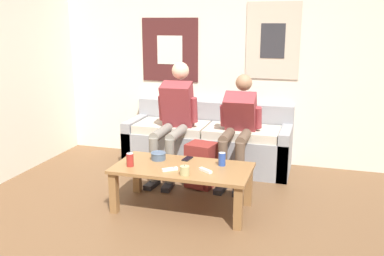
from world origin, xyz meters
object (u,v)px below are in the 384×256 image
Objects in this scene: ceramic_bowl at (158,155)px; game_controller_near_left at (170,169)px; coffee_table at (182,173)px; game_controller_near_right at (206,170)px; couch at (208,143)px; backpack at (201,166)px; cell_phone at (187,159)px; person_seated_adult at (174,115)px; pillar_candle at (185,171)px; drink_can_red at (130,160)px; person_seated_teen at (238,123)px; drink_can_blue at (222,159)px.

ceramic_bowl reaches higher than game_controller_near_left.
coffee_table is at bearing 61.07° from game_controller_near_left.
game_controller_near_left is 0.98× the size of game_controller_near_right.
backpack is (0.10, -0.66, -0.06)m from couch.
couch is at bearing 93.46° from cell_phone.
person_seated_adult reaches higher than game_controller_near_right.
person_seated_adult is at bearing -130.93° from couch.
couch reaches higher than pillar_candle.
couch is at bearing 74.62° from drink_can_red.
person_seated_teen is (0.42, -0.32, 0.35)m from couch.
coffee_table is 9.42× the size of game_controller_near_left.
drink_can_blue is at bearing 53.12° from pillar_candle.
pillar_candle is 0.18m from game_controller_near_left.
person_seated_adult reaches higher than cell_phone.
drink_can_blue and drink_can_red have the same top height.
person_seated_teen reaches higher than pillar_candle.
couch reaches higher than game_controller_near_right.
coffee_table is at bearing -91.09° from backpack.
game_controller_near_right is at bearing -116.26° from drink_can_blue.
person_seated_teen is at bearing 46.68° from backpack.
backpack is 3.79× the size of drink_can_red.
ceramic_bowl is (-0.30, -0.46, 0.23)m from backpack.
game_controller_near_right is at bearing 11.19° from game_controller_near_left.
couch is at bearing 96.67° from pillar_candle.
game_controller_near_left and game_controller_near_right have the same top height.
person_seated_adult is at bearing 113.25° from pillar_candle.
pillar_candle is at bearing -83.33° from couch.
ceramic_bowl is 1.04× the size of cell_phone.
person_seated_teen is 8.30× the size of game_controller_near_right.
couch is 1.72× the size of person_seated_teen.
cell_phone is at bearing -116.56° from person_seated_teen.
coffee_table is 8.81× the size of cell_phone.
ceramic_bowl reaches higher than cell_phone.
couch reaches higher than game_controller_near_left.
ceramic_bowl is 1.20× the size of drink_can_blue.
couch is 0.67m from backpack.
game_controller_near_left is (0.21, -0.26, -0.03)m from ceramic_bowl.
backpack is at bearing 95.42° from pillar_candle.
couch is at bearing 110.78° from drink_can_blue.
pillar_candle reaches higher than game_controller_near_right.
drink_can_red is at bearing -94.19° from person_seated_adult.
person_seated_teen reaches higher than cell_phone.
couch is 15.77× the size of drink_can_red.
game_controller_near_right is (0.23, -0.66, 0.20)m from backpack.
couch is 1.26m from coffee_table.
person_seated_teen is 8.50× the size of game_controller_near_left.
game_controller_near_right is (0.52, -0.20, -0.03)m from ceramic_bowl.
pillar_candle is at bearing -126.88° from drink_can_blue.
ceramic_bowl is at bearing -122.57° from backpack.
game_controller_near_right is (0.32, -1.33, 0.15)m from couch.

